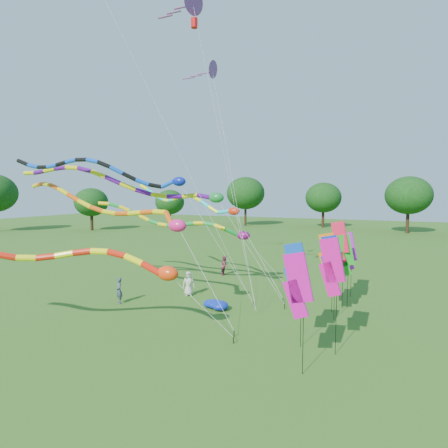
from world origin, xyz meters
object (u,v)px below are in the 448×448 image
at_px(tube_kite_orange, 112,207).
at_px(person_a, 189,283).
at_px(person_b, 119,291).
at_px(blue_nylon_heap, 218,302).
at_px(person_c, 225,265).
at_px(tube_kite_red, 72,257).

distance_m(tube_kite_orange, person_a, 6.84).
bearing_deg(person_b, blue_nylon_heap, 58.49).
bearing_deg(person_b, person_c, 113.22).
bearing_deg(person_c, person_a, 178.16).
xyz_separation_m(tube_kite_red, tube_kite_orange, (-2.24, 5.18, 2.01)).
height_order(tube_kite_red, person_c, tube_kite_red).
xyz_separation_m(person_a, person_c, (-0.33, 6.44, -0.01)).
bearing_deg(person_b, person_a, 85.92).
bearing_deg(tube_kite_red, person_a, 61.35).
xyz_separation_m(tube_kite_red, person_b, (-1.90, 5.26, -3.02)).
bearing_deg(blue_nylon_heap, person_a, 156.32).
distance_m(tube_kite_orange, person_c, 11.35).
xyz_separation_m(tube_kite_orange, person_a, (3.27, 3.30, -5.03)).
bearing_deg(tube_kite_orange, person_b, 26.57).
height_order(tube_kite_orange, person_c, tube_kite_orange).
xyz_separation_m(blue_nylon_heap, person_c, (-2.98, 7.60, 0.58)).
height_order(blue_nylon_heap, person_c, person_c).
bearing_deg(tube_kite_red, person_b, 88.21).
relative_size(tube_kite_red, person_c, 8.45).
distance_m(tube_kite_orange, blue_nylon_heap, 8.44).
relative_size(tube_kite_red, person_a, 8.39).
bearing_deg(blue_nylon_heap, person_b, -159.88).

